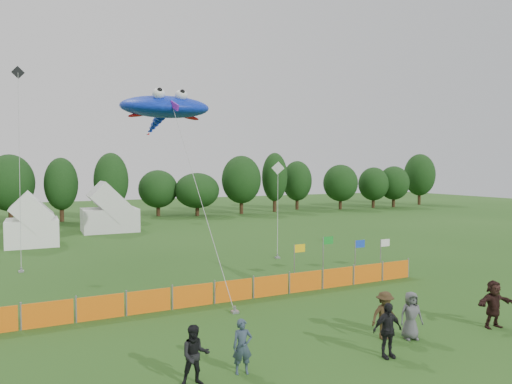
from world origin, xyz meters
name	(u,v)px	position (x,y,z in m)	size (l,w,h in m)	color
ground	(331,351)	(0.00, 0.00, 0.00)	(160.00, 160.00, 0.00)	#234C16
treeline	(132,185)	(1.61, 44.93, 4.18)	(104.57, 8.78, 8.36)	#382314
tent_left	(32,224)	(-9.45, 28.40, 1.77)	(3.98, 3.98, 3.51)	white
tent_right	(110,212)	(-2.55, 34.30, 1.89)	(5.31, 4.25, 3.75)	silver
barrier_fence	(233,291)	(-0.76, 6.88, 0.50)	(21.90, 0.06, 1.00)	orange
flag_row	(341,251)	(7.13, 9.17, 1.38)	(6.73, 0.49, 2.27)	gray
spectator_a	(242,347)	(-3.49, -0.27, 0.84)	(0.61, 0.40, 1.68)	#2D3D4C
spectator_b	(195,355)	(-5.02, -0.36, 0.88)	(0.86, 0.67, 1.76)	black
spectator_c	(385,315)	(2.38, 0.04, 0.89)	(1.14, 0.66, 1.77)	#362815
spectator_d	(387,330)	(1.34, -1.27, 0.92)	(1.08, 0.45, 1.84)	black
spectator_e	(411,315)	(3.26, -0.37, 0.88)	(0.86, 0.56, 1.75)	#4F5155
spectator_f	(494,304)	(7.08, -0.89, 0.94)	(1.74, 0.56, 1.88)	black
stingray_kite	(164,108)	(-1.39, 17.02, 10.23)	(6.27, 19.17, 11.29)	#0F30DC
small_kite_white	(278,188)	(10.04, 22.40, 4.52)	(6.41, 10.65, 6.93)	silver
small_kite_dark	(19,149)	(-10.01, 20.75, 7.54)	(0.86, 4.97, 13.27)	black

